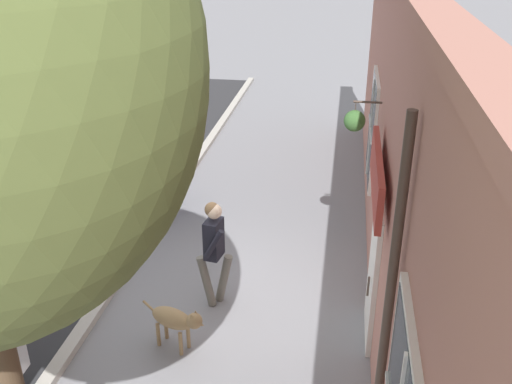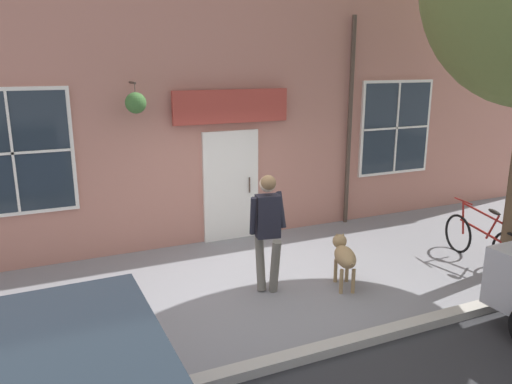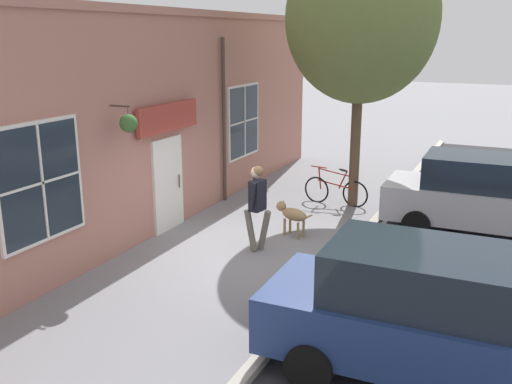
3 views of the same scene
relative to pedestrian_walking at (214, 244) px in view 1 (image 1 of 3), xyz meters
The scene contains 5 objects.
ground_plane 1.11m from the pedestrian_walking, 159.23° to the right, with size 90.00×90.00×0.00m, color gray.
storefront_facade 2.88m from the pedestrian_walking, behind, with size 0.95×18.00×4.84m.
pedestrian_walking is the anchor object (origin of this frame).
dog_on_leash 1.32m from the pedestrian_walking, 74.97° to the left, with size 1.02×0.52×0.74m.
parked_car_nearest_curb 4.97m from the pedestrian_walking, 39.29° to the right, with size 4.33×1.99×1.75m.
Camera 1 is at (-1.60, 7.38, 5.50)m, focal length 40.00 mm.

